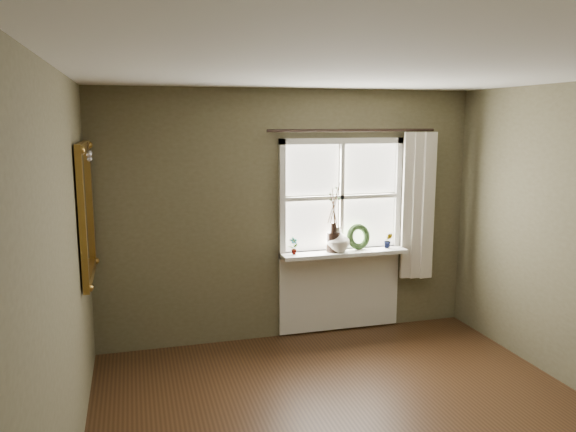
% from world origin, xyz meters
% --- Properties ---
extents(ceiling, '(4.50, 4.50, 0.00)m').
position_xyz_m(ceiling, '(0.00, 0.00, 2.60)').
color(ceiling, silver).
rests_on(ceiling, ground).
extents(wall_back, '(4.00, 0.10, 2.60)m').
position_xyz_m(wall_back, '(0.00, 2.30, 1.30)').
color(wall_back, brown).
rests_on(wall_back, ground).
extents(wall_left, '(0.10, 4.50, 2.60)m').
position_xyz_m(wall_left, '(-2.05, 0.00, 1.30)').
color(wall_left, brown).
rests_on(wall_left, ground).
extents(window_frame, '(1.36, 0.06, 1.24)m').
position_xyz_m(window_frame, '(0.55, 2.23, 1.48)').
color(window_frame, silver).
rests_on(window_frame, wall_back).
extents(window_sill, '(1.36, 0.26, 0.04)m').
position_xyz_m(window_sill, '(0.55, 2.12, 0.90)').
color(window_sill, silver).
rests_on(window_sill, wall_back).
extents(window_apron, '(1.36, 0.04, 0.88)m').
position_xyz_m(window_apron, '(0.55, 2.23, 0.46)').
color(window_apron, silver).
rests_on(window_apron, ground).
extents(dark_jug, '(0.16, 0.16, 0.21)m').
position_xyz_m(dark_jug, '(0.43, 2.12, 1.02)').
color(dark_jug, black).
rests_on(dark_jug, window_sill).
extents(cream_vase, '(0.29, 0.29, 0.26)m').
position_xyz_m(cream_vase, '(0.48, 2.12, 1.05)').
color(cream_vase, silver).
rests_on(cream_vase, window_sill).
extents(wreath, '(0.30, 0.18, 0.29)m').
position_xyz_m(wreath, '(0.73, 2.16, 1.03)').
color(wreath, '#273E1B').
rests_on(wreath, window_sill).
extents(potted_plant_left, '(0.11, 0.08, 0.18)m').
position_xyz_m(potted_plant_left, '(-0.01, 2.12, 1.01)').
color(potted_plant_left, '#273E1B').
rests_on(potted_plant_left, window_sill).
extents(potted_plant_right, '(0.11, 0.11, 0.17)m').
position_xyz_m(potted_plant_right, '(1.06, 2.12, 1.00)').
color(potted_plant_right, '#273E1B').
rests_on(potted_plant_right, window_sill).
extents(curtain, '(0.36, 0.12, 1.59)m').
position_xyz_m(curtain, '(1.39, 2.13, 1.37)').
color(curtain, beige).
rests_on(curtain, wall_back).
extents(curtain_rod, '(1.84, 0.03, 0.03)m').
position_xyz_m(curtain_rod, '(0.65, 2.17, 2.18)').
color(curtain_rod, black).
rests_on(curtain_rod, wall_back).
extents(gilt_mirror, '(0.10, 0.98, 1.17)m').
position_xyz_m(gilt_mirror, '(-1.96, 1.70, 1.52)').
color(gilt_mirror, white).
rests_on(gilt_mirror, wall_left).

